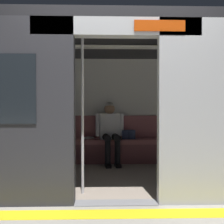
{
  "coord_description": "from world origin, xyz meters",
  "views": [
    {
      "loc": [
        0.13,
        2.98,
        1.1
      ],
      "look_at": [
        0.01,
        -1.24,
        1.01
      ],
      "focal_mm": 42.52,
      "sensor_mm": 36.0,
      "label": 1
    }
  ],
  "objects": [
    {
      "name": "ground_plane",
      "position": [
        0.0,
        0.0,
        0.0
      ],
      "size": [
        60.0,
        60.0,
        0.0
      ],
      "primitive_type": "plane",
      "color": "gray"
    },
    {
      "name": "person_seated",
      "position": [
        0.02,
        -2.15,
        0.68
      ],
      "size": [
        0.55,
        0.7,
        1.19
      ],
      "color": "silver",
      "rests_on": "ground_plane"
    },
    {
      "name": "handbag",
      "position": [
        -0.34,
        -2.23,
        0.55
      ],
      "size": [
        0.26,
        0.15,
        0.17
      ],
      "color": "#262D4C",
      "rests_on": "bench_seat"
    },
    {
      "name": "bench_seat",
      "position": [
        0.0,
        -2.2,
        0.36
      ],
      "size": [
        2.44,
        0.44,
        0.46
      ],
      "color": "#935156",
      "rests_on": "ground_plane"
    },
    {
      "name": "book",
      "position": [
        0.46,
        -2.28,
        0.48
      ],
      "size": [
        0.24,
        0.27,
        0.03
      ],
      "primitive_type": "cube",
      "rotation": [
        0.0,
        0.0,
        -0.51
      ],
      "color": "silver",
      "rests_on": "bench_seat"
    },
    {
      "name": "train_car",
      "position": [
        0.06,
        -1.19,
        1.46
      ],
      "size": [
        6.4,
        2.71,
        2.2
      ],
      "color": "#ADAFB5",
      "rests_on": "ground_plane"
    },
    {
      "name": "platform_edge_strip",
      "position": [
        0.0,
        0.3,
        0.0
      ],
      "size": [
        8.0,
        0.24,
        0.01
      ],
      "primitive_type": "cube",
      "color": "yellow",
      "rests_on": "ground_plane"
    },
    {
      "name": "grab_pole_door",
      "position": [
        0.41,
        -0.35,
        1.03
      ],
      "size": [
        0.04,
        0.04,
        2.06
      ],
      "primitive_type": "cylinder",
      "color": "silver",
      "rests_on": "ground_plane"
    }
  ]
}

